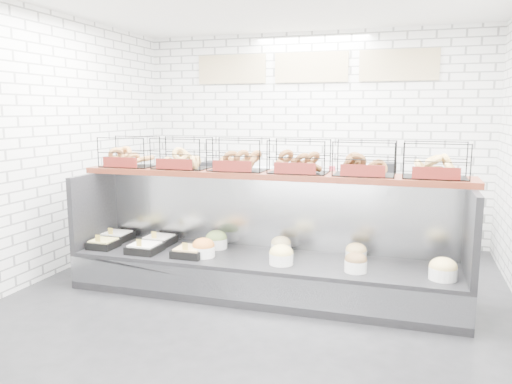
% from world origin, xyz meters
% --- Properties ---
extents(ground, '(5.50, 5.50, 0.00)m').
position_xyz_m(ground, '(0.00, 0.00, 0.00)').
color(ground, black).
rests_on(ground, ground).
extents(room_shell, '(5.02, 5.51, 3.01)m').
position_xyz_m(room_shell, '(0.00, 0.60, 2.06)').
color(room_shell, white).
rests_on(room_shell, ground).
extents(display_case, '(4.00, 0.90, 1.20)m').
position_xyz_m(display_case, '(-0.02, 0.34, 0.33)').
color(display_case, black).
rests_on(display_case, ground).
extents(bagel_shelf, '(4.10, 0.50, 0.40)m').
position_xyz_m(bagel_shelf, '(0.00, 0.52, 1.38)').
color(bagel_shelf, '#4C1B10').
rests_on(bagel_shelf, display_case).
extents(prep_counter, '(4.00, 0.60, 1.20)m').
position_xyz_m(prep_counter, '(-0.01, 2.43, 0.47)').
color(prep_counter, '#93969B').
rests_on(prep_counter, ground).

